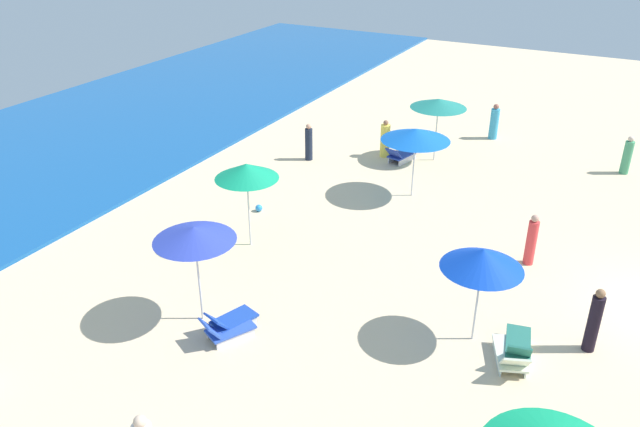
{
  "coord_description": "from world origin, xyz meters",
  "views": [
    {
      "loc": [
        -16.13,
        1.75,
        9.69
      ],
      "look_at": [
        -0.81,
        9.86,
        0.92
      ],
      "focal_mm": 35.55,
      "sensor_mm": 36.0,
      "label": 1
    }
  ],
  "objects_px": {
    "umbrella_2": "(439,103)",
    "lounge_chair_3_1": "(518,346)",
    "umbrella_4": "(416,135)",
    "lounge_chair_3_0": "(511,356)",
    "umbrella_5": "(247,171)",
    "beachgoer_1": "(531,241)",
    "beachgoer_5": "(385,140)",
    "beachgoer_0": "(627,156)",
    "beach_ball_1": "(259,208)",
    "umbrella_3": "(483,259)",
    "beachgoer_7": "(309,143)",
    "lounge_chair_0_0": "(227,330)",
    "beachgoer_4": "(594,322)",
    "lounge_chair_2_1": "(419,142)",
    "umbrella_0": "(194,234)",
    "beachgoer_6": "(494,123)",
    "lounge_chair_2_0": "(401,155)",
    "lounge_chair_0_1": "(231,321)"
  },
  "relations": [
    {
      "from": "lounge_chair_2_1",
      "to": "beachgoer_4",
      "type": "distance_m",
      "value": 13.5
    },
    {
      "from": "beachgoer_0",
      "to": "beachgoer_4",
      "type": "height_order",
      "value": "beachgoer_4"
    },
    {
      "from": "umbrella_5",
      "to": "umbrella_4",
      "type": "bearing_deg",
      "value": -28.71
    },
    {
      "from": "umbrella_4",
      "to": "umbrella_3",
      "type": "bearing_deg",
      "value": -149.2
    },
    {
      "from": "beachgoer_4",
      "to": "umbrella_5",
      "type": "bearing_deg",
      "value": -168.42
    },
    {
      "from": "lounge_chair_2_0",
      "to": "beachgoer_5",
      "type": "xyz_separation_m",
      "value": [
        0.27,
        0.81,
        0.42
      ]
    },
    {
      "from": "umbrella_0",
      "to": "beachgoer_7",
      "type": "bearing_deg",
      "value": 14.68
    },
    {
      "from": "beachgoer_4",
      "to": "lounge_chair_3_0",
      "type": "bearing_deg",
      "value": -122.59
    },
    {
      "from": "umbrella_2",
      "to": "beachgoer_6",
      "type": "bearing_deg",
      "value": -21.9
    },
    {
      "from": "lounge_chair_0_0",
      "to": "beachgoer_4",
      "type": "relative_size",
      "value": 0.83
    },
    {
      "from": "lounge_chair_3_1",
      "to": "beachgoer_0",
      "type": "height_order",
      "value": "beachgoer_0"
    },
    {
      "from": "umbrella_5",
      "to": "beachgoer_0",
      "type": "distance_m",
      "value": 15.12
    },
    {
      "from": "umbrella_2",
      "to": "beach_ball_1",
      "type": "height_order",
      "value": "umbrella_2"
    },
    {
      "from": "lounge_chair_2_0",
      "to": "umbrella_4",
      "type": "height_order",
      "value": "umbrella_4"
    },
    {
      "from": "lounge_chair_3_1",
      "to": "beachgoer_7",
      "type": "relative_size",
      "value": 0.99
    },
    {
      "from": "beachgoer_0",
      "to": "beach_ball_1",
      "type": "height_order",
      "value": "beachgoer_0"
    },
    {
      "from": "beachgoer_1",
      "to": "beachgoer_5",
      "type": "bearing_deg",
      "value": 176.13
    },
    {
      "from": "beachgoer_5",
      "to": "beach_ball_1",
      "type": "height_order",
      "value": "beachgoer_5"
    },
    {
      "from": "beachgoer_7",
      "to": "beach_ball_1",
      "type": "xyz_separation_m",
      "value": [
        -4.93,
        -0.76,
        -0.6
      ]
    },
    {
      "from": "umbrella_2",
      "to": "lounge_chair_3_0",
      "type": "xyz_separation_m",
      "value": [
        -11.23,
        -5.64,
        -2.13
      ]
    },
    {
      "from": "umbrella_2",
      "to": "lounge_chair_3_1",
      "type": "height_order",
      "value": "umbrella_2"
    },
    {
      "from": "umbrella_2",
      "to": "beachgoer_5",
      "type": "xyz_separation_m",
      "value": [
        -0.56,
        1.94,
        -1.67
      ]
    },
    {
      "from": "lounge_chair_0_1",
      "to": "lounge_chair_0_0",
      "type": "bearing_deg",
      "value": 128.96
    },
    {
      "from": "lounge_chair_0_0",
      "to": "umbrella_2",
      "type": "height_order",
      "value": "umbrella_2"
    },
    {
      "from": "lounge_chair_0_0",
      "to": "beachgoer_7",
      "type": "relative_size",
      "value": 0.92
    },
    {
      "from": "lounge_chair_2_0",
      "to": "lounge_chair_3_0",
      "type": "bearing_deg",
      "value": 136.91
    },
    {
      "from": "lounge_chair_0_0",
      "to": "beachgoer_7",
      "type": "xyz_separation_m",
      "value": [
        11.14,
        3.85,
        0.47
      ]
    },
    {
      "from": "lounge_chair_0_0",
      "to": "beachgoer_5",
      "type": "height_order",
      "value": "beachgoer_5"
    },
    {
      "from": "umbrella_2",
      "to": "umbrella_4",
      "type": "bearing_deg",
      "value": -173.77
    },
    {
      "from": "beachgoer_5",
      "to": "umbrella_4",
      "type": "bearing_deg",
      "value": 111.2
    },
    {
      "from": "lounge_chair_0_1",
      "to": "umbrella_5",
      "type": "height_order",
      "value": "umbrella_5"
    },
    {
      "from": "umbrella_0",
      "to": "beachgoer_6",
      "type": "height_order",
      "value": "umbrella_0"
    },
    {
      "from": "umbrella_2",
      "to": "lounge_chair_3_1",
      "type": "distance_m",
      "value": 12.4
    },
    {
      "from": "umbrella_0",
      "to": "beachgoer_1",
      "type": "bearing_deg",
      "value": -45.54
    },
    {
      "from": "umbrella_2",
      "to": "lounge_chair_3_0",
      "type": "relative_size",
      "value": 1.61
    },
    {
      "from": "umbrella_4",
      "to": "beachgoer_6",
      "type": "distance_m",
      "value": 7.53
    },
    {
      "from": "umbrella_2",
      "to": "umbrella_5",
      "type": "relative_size",
      "value": 0.95
    },
    {
      "from": "lounge_chair_3_0",
      "to": "umbrella_5",
      "type": "bearing_deg",
      "value": -34.14
    },
    {
      "from": "lounge_chair_2_1",
      "to": "beachgoer_1",
      "type": "xyz_separation_m",
      "value": [
        -7.41,
        -6.06,
        0.46
      ]
    },
    {
      "from": "lounge_chair_2_1",
      "to": "umbrella_5",
      "type": "distance_m",
      "value": 10.66
    },
    {
      "from": "lounge_chair_0_0",
      "to": "beachgoer_7",
      "type": "height_order",
      "value": "beachgoer_7"
    },
    {
      "from": "lounge_chair_0_0",
      "to": "beachgoer_0",
      "type": "height_order",
      "value": "beachgoer_0"
    },
    {
      "from": "umbrella_4",
      "to": "beachgoer_7",
      "type": "height_order",
      "value": "umbrella_4"
    },
    {
      "from": "umbrella_3",
      "to": "beachgoer_7",
      "type": "distance_m",
      "value": 12.48
    },
    {
      "from": "umbrella_0",
      "to": "beachgoer_5",
      "type": "xyz_separation_m",
      "value": [
        12.55,
        0.24,
        -1.75
      ]
    },
    {
      "from": "umbrella_0",
      "to": "beachgoer_1",
      "type": "xyz_separation_m",
      "value": [
        6.65,
        -6.78,
        -1.71
      ]
    },
    {
      "from": "beachgoer_5",
      "to": "lounge_chair_3_1",
      "type": "bearing_deg",
      "value": 110.67
    },
    {
      "from": "umbrella_2",
      "to": "umbrella_3",
      "type": "relative_size",
      "value": 1.02
    },
    {
      "from": "lounge_chair_2_0",
      "to": "beachgoer_7",
      "type": "bearing_deg",
      "value": 38.04
    },
    {
      "from": "lounge_chair_3_1",
      "to": "umbrella_3",
      "type": "bearing_deg",
      "value": -16.43
    }
  ]
}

